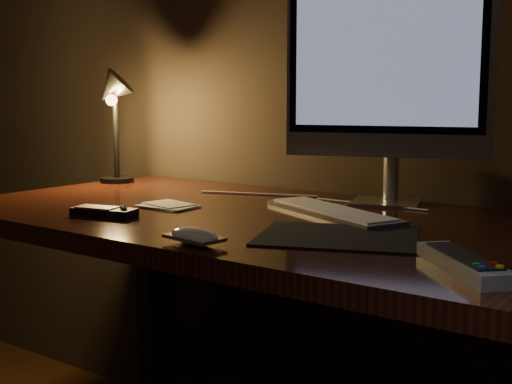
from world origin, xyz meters
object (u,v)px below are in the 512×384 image
Objects in this scene: mouse at (194,238)px; monitor at (388,77)px; tv_remote at (463,263)px; desk at (309,271)px; desk_lamp at (113,106)px; keyboard at (332,211)px; media_remote at (104,211)px.

monitor is at bearing 91.18° from mouse.
desk is at bearing -168.58° from tv_remote.
tv_remote is at bearing -32.47° from desk.
keyboard is at bearing 18.51° from desk_lamp.
media_remote is 0.46× the size of desk_lamp.
media_remote is (-0.41, -0.51, -0.29)m from monitor.
desk_lamp reaches higher than mouse.
mouse is (-0.07, -0.61, -0.29)m from monitor.
mouse is 0.33× the size of desk_lamp.
desk is 4.85× the size of desk_lamp.
desk is 14.67× the size of mouse.
keyboard is at bearing 20.18° from desk.
desk_lamp is at bearing -153.99° from tv_remote.
media_remote is (-0.34, -0.29, 0.14)m from desk.
keyboard is 1.15× the size of desk_lamp.
media_remote is 0.76× the size of tv_remote.
desk is 8.06× the size of tv_remote.
media_remote is 0.79m from tv_remote.
mouse is 0.55× the size of tv_remote.
desk_lamp is (-0.77, 0.07, 0.22)m from keyboard.
desk_lamp is at bearing 154.14° from mouse.
desk is 0.49m from monitor.
monitor reaches higher than desk_lamp.
media_remote reaches higher than keyboard.
media_remote is at bearing -136.15° from tv_remote.
desk_lamp is (-1.17, 0.38, 0.21)m from tv_remote.
desk is 10.62× the size of media_remote.
mouse is at bearing -30.00° from media_remote.
mouse is at bearing -9.41° from desk_lamp.
monitor is 0.81m from desk_lamp.
desk is 0.46m from media_remote.
media_remote is at bearing -117.31° from keyboard.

